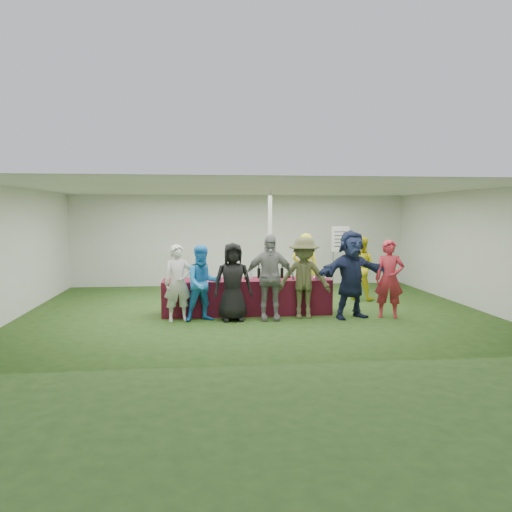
{
  "coord_description": "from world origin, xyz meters",
  "views": [
    {
      "loc": [
        -1.17,
        -10.93,
        2.19
      ],
      "look_at": [
        -0.01,
        -0.3,
        1.25
      ],
      "focal_mm": 35.0,
      "sensor_mm": 36.0,
      "label": 1
    }
  ],
  "objects": [
    {
      "name": "tent",
      "position": [
        0.5,
        1.2,
        1.35
      ],
      "size": [
        10.0,
        10.0,
        10.0
      ],
      "color": "white",
      "rests_on": "ground"
    },
    {
      "name": "customer_0",
      "position": [
        -1.65,
        -0.89,
        0.77
      ],
      "size": [
        0.63,
        0.47,
        1.55
      ],
      "primitive_type": "imported",
      "rotation": [
        0.0,
        0.0,
        0.2
      ],
      "color": "silver",
      "rests_on": "ground"
    },
    {
      "name": "customer_5",
      "position": [
        1.9,
        -0.99,
        0.91
      ],
      "size": [
        1.78,
        1.0,
        1.83
      ],
      "primitive_type": "imported",
      "rotation": [
        0.0,
        0.0,
        0.29
      ],
      "color": "#192241",
      "rests_on": "ground"
    },
    {
      "name": "staff_pourer",
      "position": [
        1.29,
        0.73,
        0.85
      ],
      "size": [
        0.67,
        0.49,
        1.7
      ],
      "primitive_type": "imported",
      "rotation": [
        0.0,
        0.0,
        3.0
      ],
      "color": "yellow",
      "rests_on": "ground"
    },
    {
      "name": "customer_6",
      "position": [
        2.7,
        -1.03,
        0.81
      ],
      "size": [
        0.68,
        0.55,
        1.62
      ],
      "primitive_type": "imported",
      "rotation": [
        0.0,
        0.0,
        -0.3
      ],
      "color": "#A3242F",
      "rests_on": "ground"
    },
    {
      "name": "staff_back",
      "position": [
        2.76,
        1.11,
        0.79
      ],
      "size": [
        0.97,
        0.93,
        1.59
      ],
      "primitive_type": "imported",
      "rotation": [
        0.0,
        0.0,
        2.55
      ],
      "color": "yellow",
      "rests_on": "ground"
    },
    {
      "name": "serving_table",
      "position": [
        -0.21,
        -0.3,
        0.38
      ],
      "size": [
        3.6,
        0.8,
        0.75
      ],
      "primitive_type": "cube",
      "color": "maroon",
      "rests_on": "ground"
    },
    {
      "name": "wine_glasses",
      "position": [
        -1.09,
        -0.57,
        0.86
      ],
      "size": [
        1.21,
        0.13,
        0.16
      ],
      "color": "silver",
      "rests_on": "serving_table"
    },
    {
      "name": "water_bottle",
      "position": [
        -0.11,
        -0.22,
        0.85
      ],
      "size": [
        0.07,
        0.07,
        0.23
      ],
      "color": "silver",
      "rests_on": "serving_table"
    },
    {
      "name": "customer_2",
      "position": [
        -0.55,
        -0.97,
        0.79
      ],
      "size": [
        0.8,
        0.54,
        1.58
      ],
      "primitive_type": "imported",
      "rotation": [
        0.0,
        0.0,
        0.05
      ],
      "color": "black",
      "rests_on": "ground"
    },
    {
      "name": "ground",
      "position": [
        0.0,
        0.0,
        0.0
      ],
      "size": [
        60.0,
        60.0,
        0.0
      ],
      "primitive_type": "plane",
      "color": "#284719",
      "rests_on": "ground"
    },
    {
      "name": "customer_4",
      "position": [
        0.93,
        -0.87,
        0.84
      ],
      "size": [
        1.16,
        0.77,
        1.68
      ],
      "primitive_type": "imported",
      "rotation": [
        0.0,
        0.0,
        -0.14
      ],
      "color": "#474929",
      "rests_on": "ground"
    },
    {
      "name": "customer_3",
      "position": [
        0.19,
        -0.98,
        0.87
      ],
      "size": [
        1.04,
        0.47,
        1.75
      ],
      "primitive_type": "imported",
      "rotation": [
        0.0,
        0.0,
        -0.04
      ],
      "color": "gray",
      "rests_on": "ground"
    },
    {
      "name": "customer_1",
      "position": [
        -1.15,
        -0.94,
        0.77
      ],
      "size": [
        0.87,
        0.75,
        1.53
      ],
      "primitive_type": "imported",
      "rotation": [
        0.0,
        0.0,
        0.25
      ],
      "color": "#2483D9",
      "rests_on": "ground"
    },
    {
      "name": "dump_bucket",
      "position": [
        1.35,
        -0.52,
        0.84
      ],
      "size": [
        0.22,
        0.22,
        0.18
      ],
      "primitive_type": "cylinder",
      "color": "slate",
      "rests_on": "serving_table"
    },
    {
      "name": "wine_bottles",
      "position": [
        0.4,
        -0.16,
        0.87
      ],
      "size": [
        0.74,
        0.1,
        0.32
      ],
      "color": "black",
      "rests_on": "serving_table"
    },
    {
      "name": "wine_list_sign",
      "position": [
        2.67,
        2.57,
        1.32
      ],
      "size": [
        0.5,
        0.03,
        1.8
      ],
      "color": "slate",
      "rests_on": "ground"
    },
    {
      "name": "bar_towel",
      "position": [
        1.41,
        -0.25,
        0.77
      ],
      "size": [
        0.25,
        0.18,
        0.03
      ],
      "primitive_type": "cube",
      "color": "white",
      "rests_on": "serving_table"
    }
  ]
}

